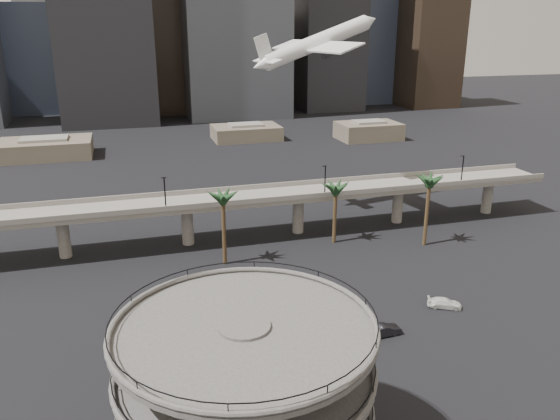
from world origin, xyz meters
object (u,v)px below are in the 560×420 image
object	(u,v)px
airborne_jet	(317,43)
car_a	(319,321)
parking_ramp	(246,391)
car_c	(445,303)
car_b	(384,330)
overpass	(244,202)

from	to	relation	value
airborne_jet	car_a	distance (m)	63.01
parking_ramp	car_c	bearing A→B (deg)	33.72
airborne_jet	car_c	xyz separation A→B (m)	(2.86, -49.68, -35.36)
airborne_jet	car_b	size ratio (longest dim) A/B	6.25
airborne_jet	car_a	bearing A→B (deg)	-121.16
airborne_jet	car_b	world-z (taller)	airborne_jet
overpass	car_a	xyz separation A→B (m)	(2.67, -35.18, -6.67)
parking_ramp	overpass	size ratio (longest dim) A/B	0.17
airborne_jet	overpass	bearing A→B (deg)	-156.24
parking_ramp	airborne_jet	distance (m)	84.22
parking_ramp	car_b	distance (m)	31.26
car_c	airborne_jet	bearing A→B (deg)	28.98
car_c	overpass	bearing A→B (deg)	57.75
overpass	car_c	xyz separation A→B (m)	(22.23, -35.48, -6.62)
overpass	airborne_jet	world-z (taller)	airborne_jet
airborne_jet	car_a	world-z (taller)	airborne_jet
overpass	airborne_jet	bearing A→B (deg)	36.23
airborne_jet	car_a	xyz separation A→B (m)	(-16.70, -49.38, -35.41)
car_b	car_c	world-z (taller)	car_b
car_a	car_b	bearing A→B (deg)	-106.66
overpass	car_a	world-z (taller)	overpass
parking_ramp	car_a	xyz separation A→B (m)	(15.67, 23.82, -9.17)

